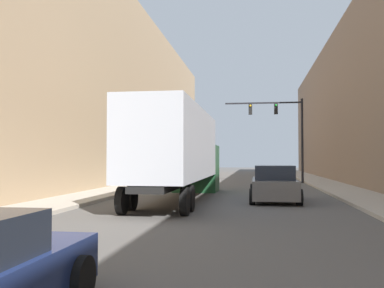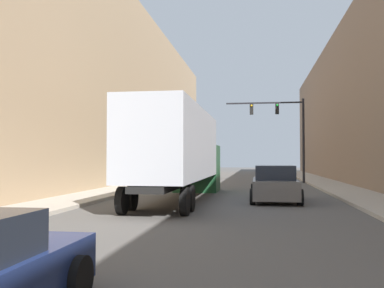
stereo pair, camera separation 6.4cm
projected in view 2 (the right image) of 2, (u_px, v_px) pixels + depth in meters
The scene contains 6 objects.
sidewalk_right at pixel (341, 189), 26.96m from camera, with size 2.65×80.00×0.15m.
sidewalk_left at pixel (132, 187), 29.03m from camera, with size 2.65×80.00×0.15m.
building_left at pixel (73, 78), 29.95m from camera, with size 6.00×80.00×15.26m.
semi_truck at pixel (181, 151), 20.51m from camera, with size 2.57×13.69×4.20m.
suv_car at pixel (274, 184), 20.04m from camera, with size 2.24×4.93×1.68m.
traffic_signal_gantry at pixel (285, 125), 35.35m from camera, with size 6.43×0.35×6.95m.
Camera 2 is at (1.62, 1.84, 1.99)m, focal length 40.00 mm.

